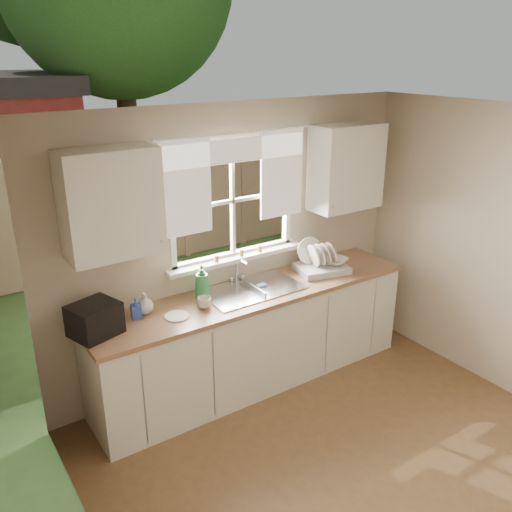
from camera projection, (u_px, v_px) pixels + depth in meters
ground at (388, 494)px, 3.77m from camera, size 4.00×4.00×0.00m
room_walls at (414, 342)px, 3.28m from camera, size 3.62×4.02×2.50m
ceiling at (430, 129)px, 2.87m from camera, size 3.60×4.00×0.02m
window at (234, 219)px, 4.79m from camera, size 1.38×0.16×1.06m
curtains at (236, 170)px, 4.59m from camera, size 1.50×0.03×0.81m
base_cabinets at (254, 339)px, 4.92m from camera, size 3.00×0.62×0.87m
countertop at (254, 293)px, 4.75m from camera, size 3.04×0.65×0.04m
upper_cabinet_left at (111, 203)px, 3.92m from camera, size 0.70×0.33×0.80m
upper_cabinet_right at (346, 167)px, 5.12m from camera, size 0.70×0.33×0.80m
wall_outlet at (310, 244)px, 5.38m from camera, size 0.08×0.01×0.12m
sill_jars at (240, 253)px, 4.86m from camera, size 0.50×0.04×0.06m
backyard at (65, 13)px, 9.34m from camera, size 20.00×10.00×6.13m
sink at (252, 297)px, 4.80m from camera, size 0.88×0.52×0.40m
dish_rack at (321, 264)px, 5.15m from camera, size 0.53×0.45×0.31m
bowl at (335, 261)px, 5.17m from camera, size 0.29×0.29×0.06m
soap_bottle_a at (202, 282)px, 4.52m from camera, size 0.13×0.13×0.32m
soap_bottle_b at (136, 308)px, 4.24m from camera, size 0.09×0.09×0.17m
soap_bottle_c at (145, 303)px, 4.32m from camera, size 0.17×0.17×0.18m
saucer at (177, 316)px, 4.29m from camera, size 0.20×0.20×0.01m
cup at (204, 303)px, 4.43m from camera, size 0.14×0.14×0.09m
black_appliance at (95, 319)px, 3.99m from camera, size 0.40×0.37×0.24m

